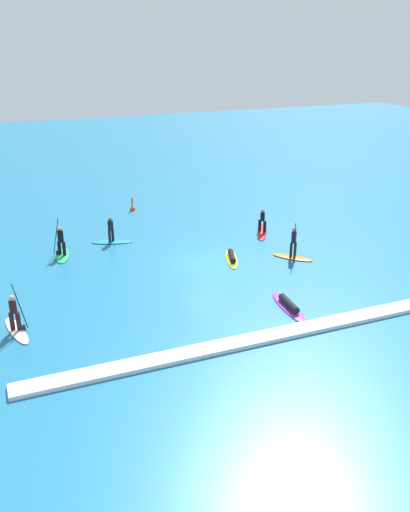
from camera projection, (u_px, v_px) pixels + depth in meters
name	position (u px, v px, depth m)	size (l,w,h in m)	color
ground_plane	(205.00, 264.00, 30.64)	(120.00, 120.00, 0.00)	#1E6B93
surfer_on_white_board	(15.00, 322.00, 23.53)	(1.22, 2.83, 2.38)	white
surfer_on_green_board	(62.00, 248.00, 31.56)	(1.20, 2.59, 2.34)	#23B266
surfer_on_purple_board	(288.00, 305.00, 25.71)	(0.92, 3.29, 0.43)	purple
surfer_on_red_board	(262.00, 228.00, 35.30)	(2.03, 3.04, 1.63)	red
surfer_on_orange_board	(293.00, 250.00, 31.26)	(2.15, 2.23, 2.34)	orange
surfer_on_blue_board	(111.00, 236.00, 33.62)	(2.61, 1.45, 1.67)	#1E8CD1
surfer_on_yellow_board	(232.00, 257.00, 31.23)	(1.51, 2.97, 0.40)	yellow
marker_buoy	(132.00, 208.00, 39.89)	(0.39, 0.39, 1.08)	#E55119
wave_crest	(277.00, 335.00, 23.29)	(22.26, 0.90, 0.18)	white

